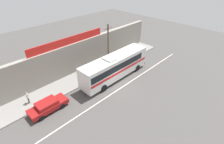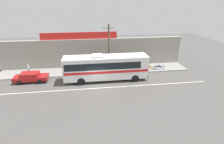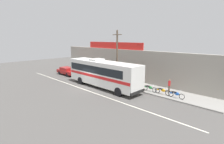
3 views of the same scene
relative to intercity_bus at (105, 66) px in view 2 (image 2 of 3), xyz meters
The scene contains 14 objects.
ground_plane 2.90m from the intercity_bus, 128.49° to the right, with size 70.00×70.00×0.00m, color #4F4C49.
sidewalk_slab 4.31m from the intercity_bus, 109.30° to the left, with size 30.00×3.60×0.14m, color gray.
storefront_facade 5.91m from the intercity_bus, 102.38° to the left, with size 30.00×0.70×4.80m, color gray.
storefront_billboard 7.54m from the intercity_bus, 121.97° to the left, with size 12.19×0.12×1.10m, color red.
road_center_stripe 3.40m from the intercity_bus, 117.88° to the right, with size 30.00×0.14×0.01m, color silver.
intercity_bus is the anchor object (origin of this frame).
parked_car 10.52m from the intercity_bus, behind, with size 4.51×1.86×1.37m.
utility_pole 2.95m from the intercity_bus, 70.09° to the left, with size 1.60×0.22×7.47m.
motorcycle_blue 9.58m from the intercity_bus, 15.49° to the left, with size 1.85×0.56×0.94m.
motorcycle_red 6.51m from the intercity_bus, 23.77° to the left, with size 1.89×0.56×0.94m.
motorcycle_green 8.04m from the intercity_bus, 19.22° to the left, with size 1.92×0.56×0.94m.
motorcycle_black 4.86m from the intercity_bus, 32.71° to the left, with size 1.91×0.56×0.94m.
pedestrian_far_right 12.10m from the intercity_bus, 162.62° to the left, with size 0.30×0.48×1.66m.
pedestrian_by_curb 8.64m from the intercity_bus, 27.71° to the left, with size 0.30×0.48×1.59m.
Camera 2 is at (-0.80, -20.54, 10.61)m, focal length 27.30 mm.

